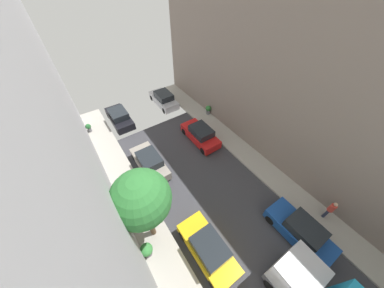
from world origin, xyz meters
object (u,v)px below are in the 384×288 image
parked_car_left_2 (208,249)px  potted_plant_4 (208,109)px  parked_car_left_4 (119,117)px  street_tree_0 (141,199)px  parked_car_right_2 (301,231)px  potted_plant_2 (147,250)px  parked_car_right_3 (200,134)px  potted_plant_1 (88,127)px  pedestrian (330,209)px  parked_car_right_4 (164,99)px  parked_car_left_3 (150,162)px

parked_car_left_2 → potted_plant_4: size_ratio=4.33×
parked_car_left_4 → street_tree_0: street_tree_0 is taller
parked_car_right_2 → potted_plant_2: bearing=152.5°
parked_car_right_3 → potted_plant_1: (-8.44, 7.07, -0.06)m
parked_car_left_2 → parked_car_left_4: same height
parked_car_right_3 → potted_plant_1: 11.01m
pedestrian → street_tree_0: bearing=151.3°
parked_car_right_3 → parked_car_left_4: bearing=128.4°
parked_car_right_4 → potted_plant_4: size_ratio=4.33×
potted_plant_1 → potted_plant_2: size_ratio=0.79×
parked_car_left_2 → parked_car_right_4: (5.40, 15.45, 0.00)m
parked_car_left_3 → parked_car_left_4: same height
parked_car_left_4 → parked_car_right_4: size_ratio=1.00×
potted_plant_1 → street_tree_0: bearing=-86.1°
parked_car_right_2 → potted_plant_2: size_ratio=3.76×
potted_plant_1 → potted_plant_2: (0.02, -13.34, 0.12)m
potted_plant_1 → parked_car_left_4: bearing=-4.8°
parked_car_right_2 → parked_car_right_4: bearing=90.0°
parked_car_left_2 → potted_plant_1: size_ratio=4.79×
parked_car_left_2 → parked_car_right_4: same height
parked_car_left_2 → parked_car_right_4: bearing=70.7°
potted_plant_2 → potted_plant_4: bearing=38.3°
pedestrian → potted_plant_1: (-11.03, 17.98, -0.41)m
potted_plant_1 → parked_car_left_3: bearing=-67.7°
parked_car_left_3 → parked_car_right_2: 11.61m
parked_car_left_4 → street_tree_0: (-2.20, -12.16, 3.81)m
parked_car_left_3 → parked_car_left_4: bearing=90.0°
potted_plant_2 → parked_car_left_3: bearing=62.9°
parked_car_left_3 → parked_car_left_4: size_ratio=1.00×
street_tree_0 → potted_plant_1: street_tree_0 is taller
parked_car_left_4 → potted_plant_4: size_ratio=4.33×
parked_car_left_2 → parked_car_right_2: same height
pedestrian → potted_plant_2: bearing=157.1°
parked_car_left_2 → potted_plant_1: parked_car_left_2 is taller
parked_car_left_3 → potted_plant_4: parked_car_left_3 is taller
parked_car_right_3 → street_tree_0: bearing=-144.9°
street_tree_0 → potted_plant_1: 13.03m
parked_car_right_2 → pedestrian: (2.58, -0.27, 0.35)m
parked_car_left_2 → street_tree_0: bearing=127.3°
parked_car_right_3 → pedestrian: (2.58, -10.91, 0.35)m
parked_car_left_3 → potted_plant_4: size_ratio=4.33×
parked_car_right_2 → potted_plant_2: (-8.42, 4.38, 0.07)m
parked_car_left_4 → potted_plant_1: parked_car_left_4 is taller
parked_car_left_2 → parked_car_left_3: size_ratio=1.00×
potted_plant_2 → potted_plant_1: bearing=90.1°
parked_car_left_4 → street_tree_0: 12.93m
street_tree_0 → potted_plant_1: bearing=93.9°
potted_plant_4 → parked_car_left_2: bearing=-127.5°
parked_car_left_4 → parked_car_right_3: 8.70m
pedestrian → potted_plant_1: bearing=121.5°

